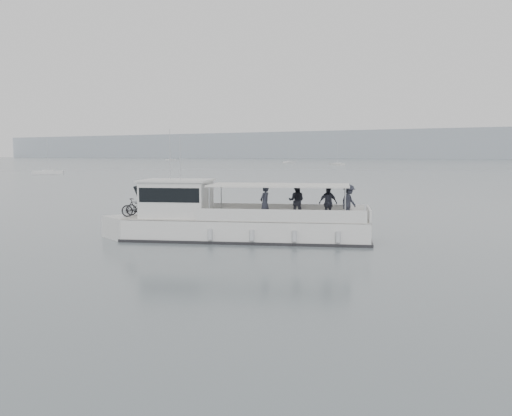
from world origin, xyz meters
The scene contains 3 objects.
ground centered at (0.00, 0.00, 0.00)m, with size 1400.00×1400.00×0.00m, color #566166.
tour_boat centered at (4.08, 0.21, 0.93)m, with size 13.12×7.52×5.65m.
moored_fleet centered at (-67.87, 180.09, 0.36)m, with size 339.94×364.94×10.17m.
Camera 1 is at (19.48, -23.07, 4.19)m, focal length 40.00 mm.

